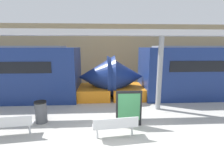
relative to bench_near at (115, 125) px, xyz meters
name	(u,v)px	position (x,y,z in m)	size (l,w,h in m)	color
ground_plane	(116,147)	(-0.02, -0.57, -0.48)	(60.00, 60.00, 0.00)	#B2AFA8
station_wall	(107,54)	(-0.02, 9.52, 2.02)	(56.00, 0.20, 5.00)	tan
bench_near	(115,125)	(0.00, 0.00, 0.00)	(1.62, 0.63, 0.79)	silver
bench_far	(8,124)	(-3.81, 0.33, 0.00)	(1.74, 0.64, 0.79)	silver
trash_bin	(41,112)	(-3.03, 1.47, -0.02)	(0.50, 0.50, 0.93)	#4C4F54
poster_board	(129,108)	(0.61, 0.93, 0.26)	(1.03, 0.07, 1.46)	black
support_column_near	(160,74)	(2.42, 2.79, 1.34)	(0.26, 0.26, 3.65)	gray
canopy_beam	(162,33)	(2.42, 2.79, 3.31)	(28.00, 0.60, 0.28)	#B7B7BC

